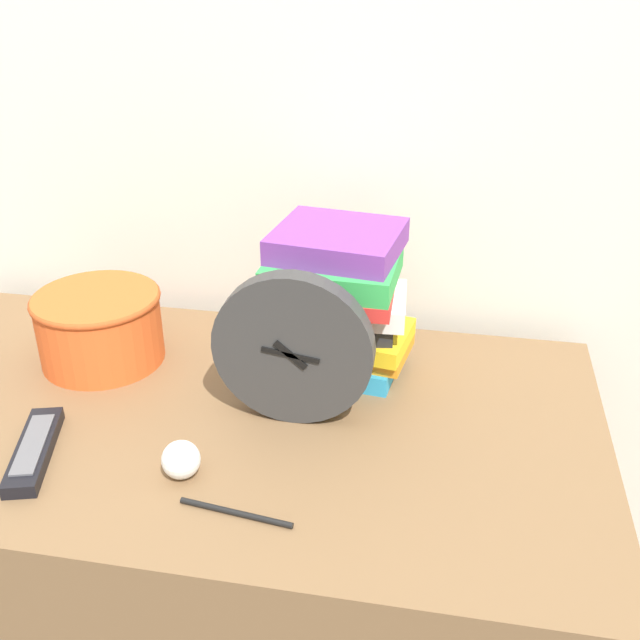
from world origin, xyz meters
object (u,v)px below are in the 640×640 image
Objects in this scene: book_stack at (338,300)px; basket at (100,325)px; tv_remote at (34,450)px; crumpled_paper_ball at (181,460)px; desk_clock at (293,350)px; pen at (236,513)px.

basket is (-0.41, -0.04, -0.06)m from book_stack.
book_stack is 0.41m from basket.
tv_remote is 0.22m from crumpled_paper_ball.
basket is at bearing 162.94° from desk_clock.
tv_remote is at bearing 179.54° from crumpled_paper_ball.
desk_clock is at bearing -17.06° from basket.
pen is (0.34, -0.34, -0.06)m from basket.
desk_clock is 0.94× the size of book_stack.
desk_clock is at bearing 53.13° from crumpled_paper_ball.
crumpled_paper_ball is (-0.12, -0.16, -0.09)m from desk_clock.
desk_clock reaches higher than pen.
basket is 0.37m from crumpled_paper_ball.
book_stack is at bearing 39.10° from tv_remote.
desk_clock is 1.27× the size of tv_remote.
tv_remote is at bearing -140.90° from book_stack.
book_stack is 0.51m from tv_remote.
desk_clock is 1.55× the size of pen.
pen is (0.09, -0.06, -0.02)m from crumpled_paper_ball.
crumpled_paper_ball is (-0.16, -0.31, -0.10)m from book_stack.
desk_clock is 1.12× the size of basket.
book_stack is at bearing 5.75° from basket.
book_stack is 4.79× the size of crumpled_paper_ball.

